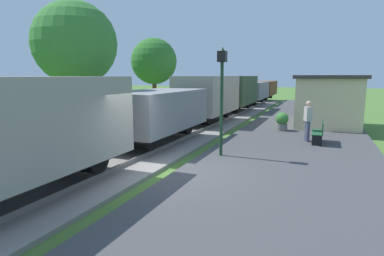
{
  "coord_description": "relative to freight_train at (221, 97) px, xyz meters",
  "views": [
    {
      "loc": [
        4.05,
        -8.1,
        3.0
      ],
      "look_at": [
        -0.21,
        2.39,
        1.14
      ],
      "focal_mm": 29.82,
      "sensor_mm": 36.0,
      "label": 1
    }
  ],
  "objects": [
    {
      "name": "rail_near",
      "position": [
        0.72,
        -13.03,
        -1.36
      ],
      "size": [
        0.07,
        60.0,
        0.14
      ],
      "primitive_type": "cube",
      "color": "slate",
      "rests_on": "track_ballast"
    },
    {
      "name": "track_ballast",
      "position": [
        -0.0,
        -13.03,
        -1.49
      ],
      "size": [
        3.8,
        60.0,
        0.12
      ],
      "primitive_type": "cube",
      "color": "gray",
      "rests_on": "ground"
    },
    {
      "name": "station_hut",
      "position": [
        6.8,
        -1.31,
        0.1
      ],
      "size": [
        3.5,
        5.8,
        2.78
      ],
      "color": "beige",
      "rests_on": "platform_slab"
    },
    {
      "name": "lamp_post_near",
      "position": [
        3.31,
        -10.71,
        1.25
      ],
      "size": [
        0.28,
        0.28,
        3.7
      ],
      "color": "#193823",
      "rests_on": "platform_slab"
    },
    {
      "name": "rail_far",
      "position": [
        -0.72,
        -13.03,
        -1.36
      ],
      "size": [
        0.07,
        60.0,
        0.14
      ],
      "primitive_type": "cube",
      "color": "slate",
      "rests_on": "track_ballast"
    },
    {
      "name": "ground_plane",
      "position": [
        2.4,
        -13.03,
        -1.55
      ],
      "size": [
        160.0,
        160.0,
        0.0
      ],
      "primitive_type": "plane",
      "color": "#47702D"
    },
    {
      "name": "freight_train",
      "position": [
        0.0,
        0.0,
        0.0
      ],
      "size": [
        2.5,
        39.2,
        2.72
      ],
      "color": "gray",
      "rests_on": "rail_near"
    },
    {
      "name": "tree_trackside_mid",
      "position": [
        -3.66,
        -9.8,
        2.83
      ],
      "size": [
        3.64,
        3.64,
        6.21
      ],
      "color": "#4C3823",
      "rests_on": "ground"
    },
    {
      "name": "potted_planter",
      "position": [
        4.67,
        -4.59,
        -0.83
      ],
      "size": [
        0.64,
        0.64,
        0.92
      ],
      "color": "slate",
      "rests_on": "platform_slab"
    },
    {
      "name": "person_waiting",
      "position": [
        5.98,
        -6.97,
        -0.37
      ],
      "size": [
        0.37,
        0.44,
        1.71
      ],
      "rotation": [
        0.0,
        0.0,
        3.53
      ],
      "color": "#474C66",
      "rests_on": "platform_slab"
    },
    {
      "name": "platform_slab",
      "position": [
        5.6,
        -13.03,
        -1.43
      ],
      "size": [
        6.0,
        60.0,
        0.25
      ],
      "primitive_type": "cube",
      "color": "#424244",
      "rests_on": "ground"
    },
    {
      "name": "tree_trackside_far",
      "position": [
        -3.97,
        -2.16,
        2.38
      ],
      "size": [
        3.03,
        3.03,
        5.46
      ],
      "color": "#4C3823",
      "rests_on": "ground"
    },
    {
      "name": "bench_near_hut",
      "position": [
        6.46,
        -7.18,
        -0.83
      ],
      "size": [
        0.42,
        1.5,
        0.91
      ],
      "color": "#1E4C2D",
      "rests_on": "platform_slab"
    }
  ]
}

